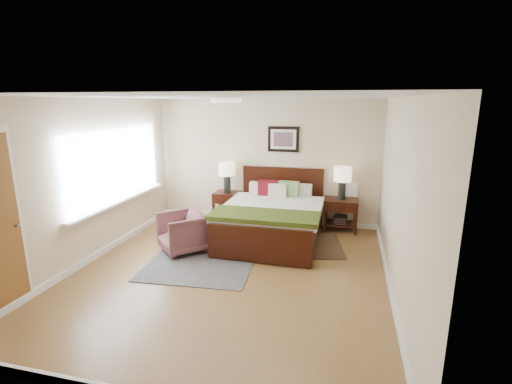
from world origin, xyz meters
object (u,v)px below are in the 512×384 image
at_px(bed, 273,212).
at_px(lamp_left, 227,172).
at_px(nightstand_left, 227,198).
at_px(rug_persian, 208,253).
at_px(armchair, 183,232).
at_px(lamp_right, 343,177).
at_px(nightstand_right, 341,212).

bearing_deg(bed, lamp_left, 143.75).
distance_m(nightstand_left, lamp_left, 0.55).
distance_m(lamp_left, rug_persian, 2.01).
height_order(lamp_left, armchair, lamp_left).
relative_size(lamp_left, armchair, 0.85).
bearing_deg(bed, armchair, -147.54).
distance_m(lamp_right, rug_persian, 2.88).
xyz_separation_m(bed, lamp_left, (-1.11, 0.81, 0.53)).
relative_size(lamp_left, lamp_right, 1.00).
bearing_deg(armchair, bed, 77.68).
relative_size(nightstand_right, lamp_right, 1.04).
height_order(lamp_right, armchair, lamp_right).
bearing_deg(rug_persian, armchair, 172.19).
relative_size(bed, lamp_right, 3.48).
bearing_deg(nightstand_right, nightstand_left, -179.81).
height_order(nightstand_left, armchair, armchair).
bearing_deg(lamp_left, rug_persian, -83.16).
height_order(bed, lamp_left, lamp_left).
height_order(bed, rug_persian, bed).
height_order(nightstand_right, armchair, armchair).
xyz_separation_m(lamp_left, lamp_right, (2.29, 0.00, -0.00)).
bearing_deg(rug_persian, lamp_left, 92.53).
xyz_separation_m(lamp_right, armchair, (-2.52, -1.67, -0.73)).
height_order(nightstand_left, lamp_left, lamp_left).
relative_size(nightstand_left, lamp_right, 1.03).
distance_m(nightstand_left, armchair, 1.68).
relative_size(lamp_right, armchair, 0.85).
bearing_deg(lamp_right, rug_persian, -140.78).
xyz_separation_m(lamp_right, rug_persian, (-2.08, -1.70, -1.05)).
xyz_separation_m(nightstand_right, lamp_left, (-2.29, 0.01, 0.67)).
xyz_separation_m(armchair, rug_persian, (0.44, -0.03, -0.32)).
xyz_separation_m(bed, rug_persian, (-0.91, -0.89, -0.52)).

